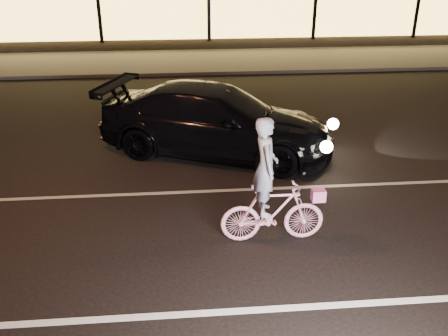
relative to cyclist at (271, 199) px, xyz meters
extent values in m
plane|color=black|center=(-0.09, -0.19, -0.76)|extent=(90.00, 90.00, 0.00)
cube|color=silver|center=(-0.09, -1.69, -0.76)|extent=(60.00, 0.12, 0.01)
cube|color=gray|center=(-0.09, 1.81, -0.76)|extent=(60.00, 0.10, 0.01)
cube|color=#383533|center=(-0.09, 12.81, -0.70)|extent=(30.00, 4.00, 0.12)
cube|color=#F5C055|center=(-0.09, 14.71, 0.84)|extent=(23.00, 0.15, 2.00)
cube|color=black|center=(-4.59, 14.63, 0.84)|extent=(0.15, 0.08, 2.20)
cube|color=black|center=(-0.09, 14.63, 0.84)|extent=(0.15, 0.08, 2.20)
cube|color=black|center=(4.41, 14.63, 0.84)|extent=(0.15, 0.08, 2.20)
cube|color=black|center=(8.91, 14.63, 0.84)|extent=(0.15, 0.08, 2.20)
imported|color=#F93E75|center=(0.04, 0.00, -0.25)|extent=(1.70, 0.48, 1.02)
imported|color=white|center=(-0.11, 0.00, 0.58)|extent=(0.38, 0.59, 1.61)
cube|color=#E13B88|center=(0.77, 0.00, 0.04)|extent=(0.21, 0.18, 0.19)
imported|color=black|center=(-0.60, 3.78, 0.01)|extent=(5.74, 3.97, 1.54)
sphere|color=#FFF2BF|center=(2.04, 3.49, -0.05)|extent=(0.26, 0.26, 0.26)
sphere|color=#FFF2BF|center=(1.52, 2.18, -0.05)|extent=(0.26, 0.26, 0.26)
camera|label=1|loc=(-1.37, -6.90, 3.81)|focal=40.00mm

